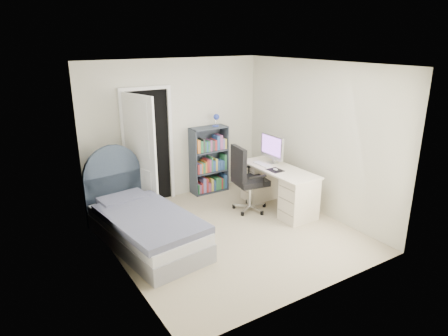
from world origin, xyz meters
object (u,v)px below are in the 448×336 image
floor_lamp (131,175)px  bookcase (210,162)px  bed (143,224)px  office_chair (246,176)px  nightstand (101,195)px  desk (278,186)px

floor_lamp → bookcase: size_ratio=0.97×
bed → office_chair: bearing=3.8°
bed → nightstand: bearing=103.7°
floor_lamp → bookcase: bearing=-1.3°
floor_lamp → desk: bearing=-32.7°
floor_lamp → bookcase: 1.52m
floor_lamp → desk: 2.51m
bed → bookcase: size_ratio=1.44×
bed → nightstand: bed is taller
bed → office_chair: bed is taller
bookcase → desk: (0.58, -1.32, -0.18)m
desk → bed: bearing=178.1°
desk → office_chair: 0.62m
nightstand → desk: 2.95m
bookcase → office_chair: (0.05, -1.11, 0.05)m
nightstand → office_chair: 2.39m
floor_lamp → desk: (2.11, -1.35, -0.19)m
bed → floor_lamp: size_ratio=1.49×
nightstand → bookcase: bearing=2.8°
nightstand → floor_lamp: (0.58, 0.14, 0.18)m
bed → floor_lamp: (0.30, 1.27, 0.31)m
bed → nightstand: 1.18m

